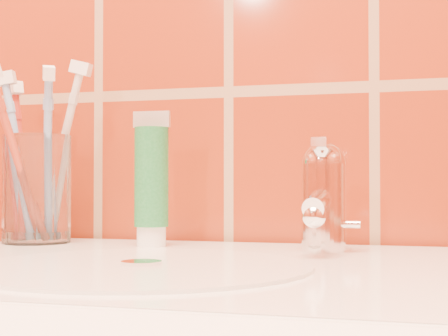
% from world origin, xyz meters
% --- Properties ---
extents(glass_tumbler, '(0.09, 0.09, 0.13)m').
position_xyz_m(glass_tumbler, '(-0.22, 1.11, 0.92)').
color(glass_tumbler, white).
rests_on(glass_tumbler, pedestal_sink).
extents(toothpaste_tube, '(0.04, 0.04, 0.16)m').
position_xyz_m(toothpaste_tube, '(-0.07, 1.11, 0.92)').
color(toothpaste_tube, white).
rests_on(toothpaste_tube, pedestal_sink).
extents(faucet, '(0.05, 0.11, 0.12)m').
position_xyz_m(faucet, '(0.14, 1.09, 0.91)').
color(faucet, white).
rests_on(faucet, pedestal_sink).
extents(toothbrush_0, '(0.10, 0.18, 0.24)m').
position_xyz_m(toothbrush_0, '(-0.22, 1.07, 0.95)').
color(toothbrush_0, '#A73A23').
rests_on(toothbrush_0, glass_tumbler).
extents(toothbrush_1, '(0.11, 0.10, 0.21)m').
position_xyz_m(toothbrush_1, '(-0.25, 1.11, 0.95)').
color(toothbrush_1, '#B63327').
rests_on(toothbrush_1, glass_tumbler).
extents(toothbrush_2, '(0.09, 0.08, 0.23)m').
position_xyz_m(toothbrush_2, '(-0.20, 1.12, 0.96)').
color(toothbrush_2, silver).
rests_on(toothbrush_2, glass_tumbler).
extents(toothbrush_3, '(0.09, 0.08, 0.22)m').
position_xyz_m(toothbrush_3, '(-0.24, 1.09, 0.95)').
color(toothbrush_3, '#7CA4DD').
rests_on(toothbrush_3, glass_tumbler).
extents(toothbrush_4, '(0.11, 0.13, 0.23)m').
position_xyz_m(toothbrush_4, '(-0.20, 1.09, 0.95)').
color(toothbrush_4, '#7A9FDA').
rests_on(toothbrush_4, glass_tumbler).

